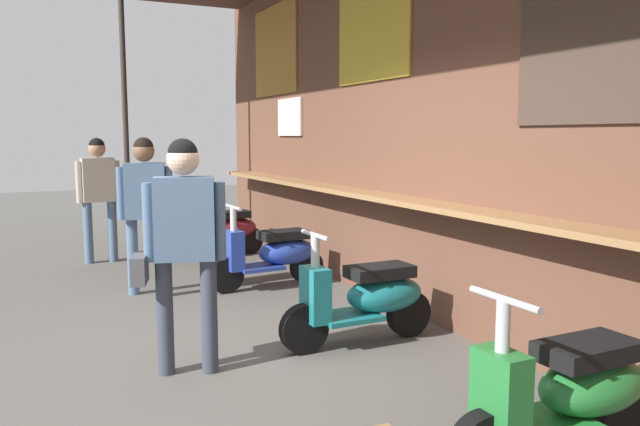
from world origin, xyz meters
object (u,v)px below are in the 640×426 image
Objects in this scene: scooter_blue at (274,254)px; scooter_green at (570,393)px; shopper_browsing at (183,232)px; scooter_maroon at (222,230)px; scooter_teal at (367,298)px; shopper_with_handbag at (100,187)px; shopper_passing at (145,198)px.

scooter_blue and scooter_green have the same top height.
scooter_blue is 0.82× the size of shopper_browsing.
scooter_maroon is 1.00× the size of scooter_green.
scooter_teal is 4.81m from shopper_with_handbag.
shopper_passing is (2.09, 0.24, 0.02)m from shopper_with_handbag.
scooter_maroon is at bearing -90.83° from scooter_green.
shopper_with_handbag is at bearing -14.62° from scooter_maroon.
shopper_browsing is at bearing 66.00° from scooter_maroon.
shopper_passing is at bearing -167.17° from shopper_browsing.
scooter_teal and scooter_green have the same top height.
scooter_green is at bearing 30.30° from shopper_passing.
scooter_blue is 2.72m from shopper_browsing.
scooter_teal is 0.82× the size of shopper_with_handbag.
shopper_with_handbag reaches higher than scooter_maroon.
shopper_with_handbag is (-4.48, -1.61, 0.65)m from scooter_teal.
shopper_with_handbag is at bearing -162.37° from shopper_browsing.
scooter_maroon is 1.00× the size of scooter_teal.
scooter_teal is at bearing 86.06° from scooter_maroon.
shopper_browsing is (4.49, 0.09, 0.01)m from shopper_with_handbag.
shopper_passing is at bearing 48.54° from scooter_maroon.
shopper_browsing is (2.15, -1.53, 0.66)m from scooter_blue.
scooter_maroon is 2.04m from scooter_blue.
scooter_blue is at bearing -90.83° from scooter_green.
shopper_passing reaches higher than scooter_green.
scooter_green is 6.84m from shopper_with_handbag.
shopper_browsing is (0.01, -1.53, 0.66)m from scooter_teal.
scooter_teal is 0.82× the size of shopper_passing.
scooter_maroon and scooter_blue have the same top height.
shopper_browsing reaches higher than shopper_with_handbag.
shopper_browsing is (-2.13, -1.53, 0.66)m from scooter_green.
shopper_with_handbag is (-6.61, -1.61, 0.65)m from scooter_green.
scooter_maroon is at bearing -105.20° from shopper_with_handbag.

